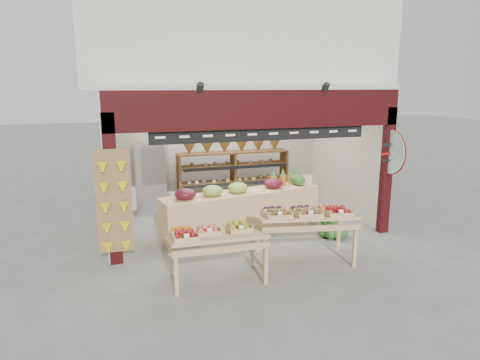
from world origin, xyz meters
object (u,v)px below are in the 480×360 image
object	(u,v)px
watermelon_pile	(333,229)
mid_counter	(241,210)
display_table_right	(305,215)
back_shelving	(233,166)
display_table_left	(209,236)
cardboard_stack	(191,219)
refrigerator	(153,178)

from	to	relation	value
watermelon_pile	mid_counter	bearing A→B (deg)	153.09
mid_counter	display_table_right	distance (m)	1.92
back_shelving	display_table_right	size ratio (longest dim) A/B	1.52
back_shelving	display_table_left	world-z (taller)	back_shelving
cardboard_stack	mid_counter	bearing A→B (deg)	-22.14
back_shelving	display_table_right	bearing A→B (deg)	-85.24
display_table_right	cardboard_stack	bearing A→B (deg)	126.71
watermelon_pile	refrigerator	bearing A→B (deg)	139.51
back_shelving	refrigerator	size ratio (longest dim) A/B	1.59
cardboard_stack	watermelon_pile	xyz separation A→B (m)	(2.73, -1.28, -0.07)
cardboard_stack	display_table_right	xyz separation A→B (m)	(1.64, -2.19, 0.60)
back_shelving	cardboard_stack	size ratio (longest dim) A/B	2.74
refrigerator	watermelon_pile	size ratio (longest dim) A/B	2.72
back_shelving	cardboard_stack	distance (m)	2.06
back_shelving	cardboard_stack	xyz separation A→B (m)	(-1.35, -1.28, -0.88)
refrigerator	display_table_left	world-z (taller)	refrigerator
display_table_left	display_table_right	distance (m)	1.83
back_shelving	mid_counter	bearing A→B (deg)	-100.97
cardboard_stack	display_table_left	size ratio (longest dim) A/B	0.66
back_shelving	display_table_left	size ratio (longest dim) A/B	1.80
cardboard_stack	mid_counter	size ratio (longest dim) A/B	0.29
refrigerator	mid_counter	distance (m)	2.60
cardboard_stack	display_table_left	xyz separation A→B (m)	(-0.17, -2.46, 0.50)
mid_counter	display_table_left	xyz separation A→B (m)	(-1.19, -2.05, 0.26)
refrigerator	watermelon_pile	world-z (taller)	refrigerator
display_table_left	watermelon_pile	bearing A→B (deg)	22.06
cardboard_stack	display_table_left	world-z (taller)	display_table_left
refrigerator	mid_counter	bearing A→B (deg)	-34.19
back_shelving	display_table_right	world-z (taller)	back_shelving
display_table_left	cardboard_stack	bearing A→B (deg)	86.04
mid_counter	watermelon_pile	bearing A→B (deg)	-26.91
mid_counter	back_shelving	bearing A→B (deg)	79.03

